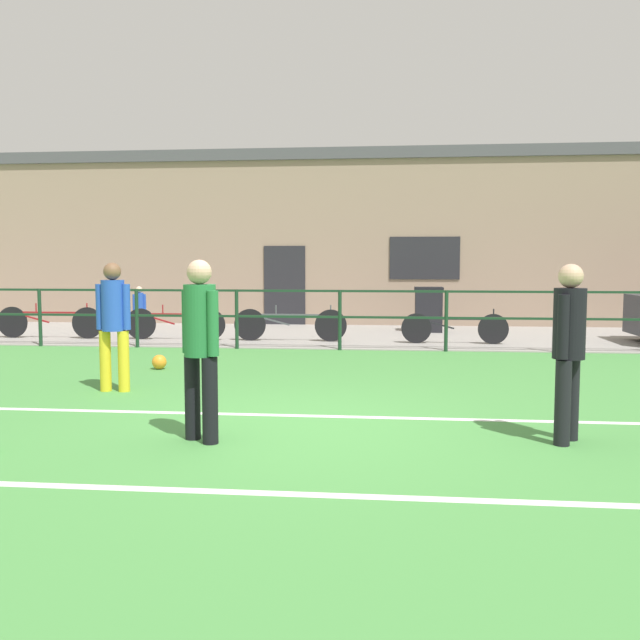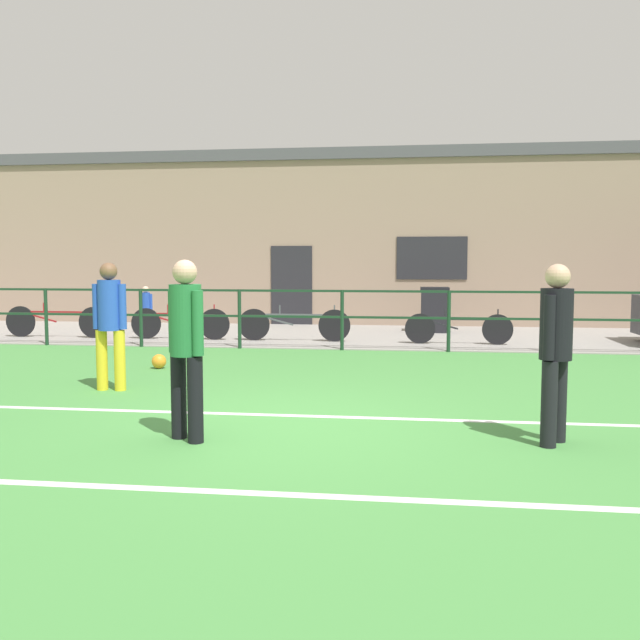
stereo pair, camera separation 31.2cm
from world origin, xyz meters
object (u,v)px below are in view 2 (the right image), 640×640
soccer_ball_match (159,361)px  bicycle_parked_2 (180,323)px  bicycle_parked_1 (294,324)px  bicycle_parked_3 (57,321)px  player_striker (110,318)px  player_winger (186,339)px  bicycle_parked_0 (458,328)px  trash_bin_0 (434,309)px  spectator_child (146,307)px  player_goalkeeper (556,343)px

soccer_ball_match → bicycle_parked_2: bicycle_parked_2 is taller
bicycle_parked_1 → bicycle_parked_3: bearing=180.0°
player_striker → bicycle_parked_3: (-3.83, 5.65, -0.57)m
player_striker → bicycle_parked_2: player_striker is taller
player_winger → bicycle_parked_3: bearing=-20.3°
soccer_ball_match → bicycle_parked_3: 5.39m
player_winger → bicycle_parked_0: size_ratio=0.79×
bicycle_parked_1 → soccer_ball_match: bearing=-111.5°
bicycle_parked_0 → bicycle_parked_2: size_ratio=0.99×
trash_bin_0 → player_striker: bearing=-119.5°
soccer_ball_match → bicycle_parked_3: bicycle_parked_3 is taller
bicycle_parked_3 → trash_bin_0: trash_bin_0 is taller
player_striker → bicycle_parked_3: size_ratio=0.70×
spectator_child → bicycle_parked_2: bearing=115.5°
soccer_ball_match → bicycle_parked_1: (1.50, 3.82, 0.26)m
bicycle_parked_1 → bicycle_parked_0: bearing=-2.0°
bicycle_parked_3 → player_striker: bearing=-55.8°
soccer_ball_match → bicycle_parked_1: bicycle_parked_1 is taller
player_striker → bicycle_parked_1: (1.46, 5.65, -0.58)m
bicycle_parked_2 → player_striker: bearing=-79.8°
player_goalkeeper → bicycle_parked_2: size_ratio=0.76×
player_goalkeeper → bicycle_parked_1: size_ratio=0.70×
player_winger → soccer_ball_match: size_ratio=7.47×
player_striker → spectator_child: size_ratio=1.52×
player_striker → player_winger: player_winger is taller
soccer_ball_match → bicycle_parked_0: 6.15m
player_winger → bicycle_parked_1: bearing=-53.2°
player_winger → bicycle_parked_0: player_winger is taller
bicycle_parked_1 → bicycle_parked_3: 5.29m
player_winger → trash_bin_0: 10.53m
bicycle_parked_2 → trash_bin_0: size_ratio=2.05×
bicycle_parked_0 → bicycle_parked_1: size_ratio=0.90×
player_winger → bicycle_parked_2: bearing=-36.1°
spectator_child → trash_bin_0: spectator_child is taller
bicycle_parked_3 → soccer_ball_match: bearing=-45.2°
player_striker → bicycle_parked_2: size_ratio=0.76×
player_striker → trash_bin_0: bearing=61.2°
trash_bin_0 → player_winger: bearing=-104.6°
bicycle_parked_0 → bicycle_parked_2: (-5.88, 0.12, 0.02)m
bicycle_parked_2 → trash_bin_0: 5.92m
player_striker → bicycle_parked_2: (-1.02, 5.65, -0.58)m
bicycle_parked_1 → bicycle_parked_2: (-2.48, 0.00, -0.00)m
spectator_child → bicycle_parked_1: (3.66, -1.06, -0.27)m
player_striker → player_winger: (1.80, -2.30, 0.02)m
trash_bin_0 → bicycle_parked_1: bearing=-143.5°
bicycle_parked_2 → bicycle_parked_3: 2.81m
soccer_ball_match → bicycle_parked_0: bicycle_parked_0 is taller
bicycle_parked_0 → bicycle_parked_1: bicycle_parked_1 is taller
soccer_ball_match → spectator_child: spectator_child is taller
soccer_ball_match → trash_bin_0: 7.55m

